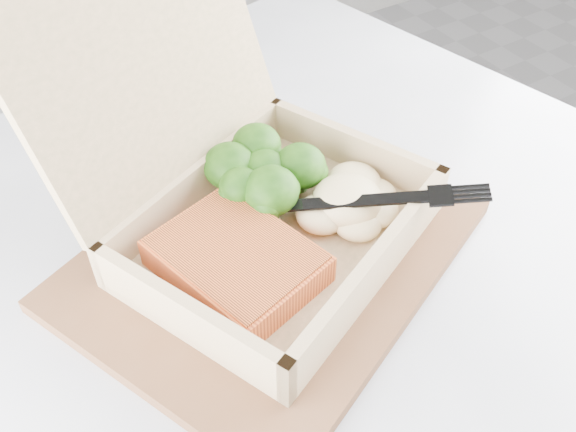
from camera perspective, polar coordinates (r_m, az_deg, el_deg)
cafe_table at (r=0.69m, az=0.71°, el=-17.09°), size 0.99×0.99×0.74m
serving_tray at (r=0.56m, az=-1.47°, el=-3.33°), size 0.40×0.37×0.01m
takeout_container at (r=0.54m, az=-4.61°, el=3.38°), size 0.33×0.33×0.22m
salmon_fillet at (r=0.51m, az=-4.59°, el=-4.01°), size 0.12×0.15×0.03m
broccoli_pile at (r=0.57m, az=-2.04°, el=3.61°), size 0.11×0.11×0.04m
mashed_potatoes at (r=0.56m, az=5.31°, el=1.45°), size 0.10×0.09×0.03m
plastic_fork at (r=0.54m, az=3.61°, el=1.44°), size 0.15×0.12×0.02m
receipt at (r=0.69m, az=-12.65°, el=5.61°), size 0.07×0.13×0.00m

